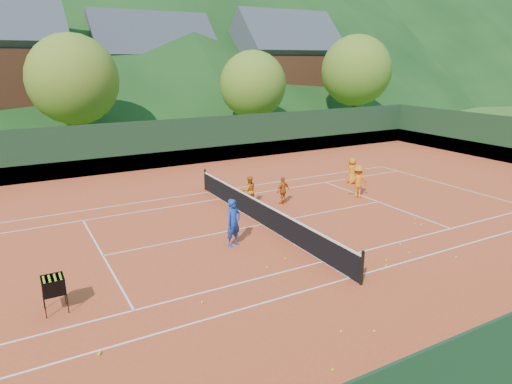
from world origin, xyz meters
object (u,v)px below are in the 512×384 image
coach (233,223)px  chalet_mid (153,75)px  student_d (358,181)px  student_b (283,190)px  student_c (352,171)px  tennis_net (263,213)px  chalet_right (284,71)px  ball_hopper (53,286)px  student_a (249,190)px

coach → chalet_mid: chalet_mid is taller
student_d → chalet_mid: chalet_mid is taller
student_b → coach: bearing=24.5°
student_c → student_d: size_ratio=0.88×
student_c → student_d: student_d is taller
student_b → tennis_net: size_ratio=0.11×
tennis_net → chalet_right: chalet_right is taller
chalet_mid → chalet_right: bearing=-15.9°
coach → chalet_right: size_ratio=0.15×
student_d → ball_hopper: student_d is taller
student_d → chalet_right: 32.43m
student_c → chalet_right: (12.47, 26.75, 4.52)m
tennis_net → coach: bearing=-145.5°
chalet_right → student_a: bearing=-125.1°
student_b → chalet_right: (17.75, 28.02, 4.59)m
student_c → student_a: bearing=4.3°
student_c → chalet_right: bearing=-116.0°
tennis_net → chalet_right: 36.37m
chalet_right → chalet_mid: bearing=164.1°
coach → student_c: (9.54, 4.64, -0.17)m
coach → student_b: 5.43m
student_d → ball_hopper: 14.85m
coach → student_c: bearing=6.9°
student_a → student_b: bearing=164.2°
ball_hopper → student_a: bearing=32.5°
chalet_mid → student_c: bearing=-87.2°
student_b → chalet_right: size_ratio=0.11×
tennis_net → ball_hopper: size_ratio=12.07×
student_a → chalet_right: bearing=-116.5°
coach → tennis_net: (2.01, 1.38, -0.38)m
student_d → chalet_right: (13.99, 28.92, 4.42)m
coach → chalet_right: 38.58m
student_c → ball_hopper: (-15.76, -6.37, 0.03)m
student_d → student_c: bearing=-107.2°
student_a → ball_hopper: size_ratio=1.38×
coach → chalet_mid: 36.51m
coach → ball_hopper: coach is taller
student_c → coach: bearing=24.9°
coach → chalet_mid: size_ratio=0.14×
coach → student_c: size_ratio=1.24×
student_c → student_d: 2.65m
tennis_net → chalet_right: (20.00, 30.00, 4.74)m
student_b → chalet_right: chalet_right is taller
coach → student_a: 4.91m
student_a → student_c: size_ratio=0.97×
student_a → ball_hopper: 10.71m
student_c → chalet_mid: size_ratio=0.11×
student_b → student_c: 5.43m
student_a → tennis_net: 2.76m
student_b → tennis_net: student_b is taller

